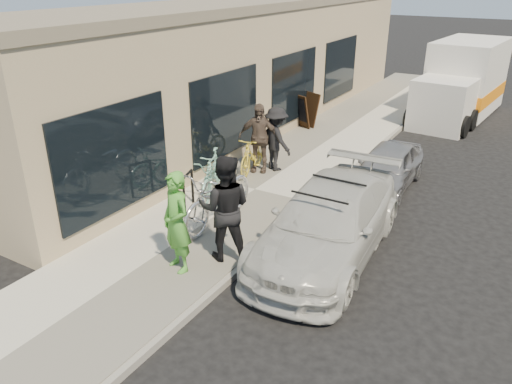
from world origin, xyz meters
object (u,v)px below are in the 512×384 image
at_px(sedan_white, 328,222).
at_px(cruiser_bike_c, 252,154).
at_px(man_standing, 225,208).
at_px(bystander_a, 276,139).
at_px(woman_rider, 177,222).
at_px(bystander_b, 259,138).
at_px(tandem_bike, 219,196).
at_px(bike_rack, 188,187).
at_px(moving_truck, 462,84).
at_px(cruiser_bike_b, 214,176).
at_px(sandwich_board, 305,110).
at_px(sedan_silver, 387,167).
at_px(cruiser_bike_a, 213,169).

relative_size(sedan_white, cruiser_bike_c, 2.87).
relative_size(man_standing, bystander_a, 1.18).
xyz_separation_m(woman_rider, bystander_b, (-1.21, 4.87, -0.01)).
bearing_deg(woman_rider, tandem_bike, 122.64).
bearing_deg(bystander_b, bike_rack, -113.50).
height_order(tandem_bike, bystander_a, bystander_a).
height_order(moving_truck, woman_rider, moving_truck).
height_order(tandem_bike, cruiser_bike_c, tandem_bike).
distance_m(man_standing, cruiser_bike_b, 2.92).
height_order(man_standing, cruiser_bike_b, man_standing).
height_order(bike_rack, man_standing, man_standing).
height_order(woman_rider, man_standing, man_standing).
height_order(sandwich_board, woman_rider, woman_rider).
xyz_separation_m(tandem_bike, woman_rider, (0.38, -1.84, 0.30)).
distance_m(sedan_silver, bystander_b, 3.36).
height_order(man_standing, cruiser_bike_c, man_standing).
height_order(woman_rider, bystander_a, woman_rider).
xyz_separation_m(tandem_bike, bystander_a, (-0.49, 3.36, 0.23)).
distance_m(sedan_silver, moving_truck, 8.19).
bearing_deg(sedan_white, man_standing, -142.49).
distance_m(woman_rider, cruiser_bike_c, 4.93).
bearing_deg(woman_rider, man_standing, 77.82).
distance_m(sedan_white, moving_truck, 11.97).
xyz_separation_m(sedan_white, man_standing, (-1.49, -1.29, 0.46)).
relative_size(sedan_white, sedan_silver, 1.51).
relative_size(bike_rack, sandwich_board, 0.74).
bearing_deg(bystander_a, woman_rider, 125.03).
height_order(sandwich_board, sedan_silver, sandwich_board).
height_order(tandem_bike, cruiser_bike_a, tandem_bike).
height_order(sandwich_board, tandem_bike, tandem_bike).
bearing_deg(bystander_a, cruiser_bike_c, 72.14).
distance_m(bike_rack, bystander_b, 2.80).
xyz_separation_m(sandwich_board, bystander_a, (1.07, -4.05, 0.27)).
xyz_separation_m(moving_truck, cruiser_bike_c, (-3.53, -9.29, -0.56)).
relative_size(moving_truck, man_standing, 2.87).
relative_size(cruiser_bike_b, bystander_b, 0.99).
xyz_separation_m(cruiser_bike_c, bystander_b, (0.11, 0.14, 0.41)).
xyz_separation_m(cruiser_bike_b, bystander_a, (0.46, 2.22, 0.37)).
distance_m(bike_rack, sandwich_board, 7.17).
bearing_deg(man_standing, sandwich_board, -100.16).
bearing_deg(cruiser_bike_a, tandem_bike, -71.96).
xyz_separation_m(tandem_bike, bystander_b, (-0.83, 3.03, 0.30)).
height_order(sedan_white, cruiser_bike_b, sedan_white).
bearing_deg(woman_rider, sandwich_board, 122.72).
height_order(moving_truck, man_standing, moving_truck).
height_order(sedan_white, moving_truck, moving_truck).
bearing_deg(sedan_white, cruiser_bike_c, 137.60).
bearing_deg(cruiser_bike_c, sedan_white, -50.19).
bearing_deg(tandem_bike, sedan_white, 4.35).
xyz_separation_m(cruiser_bike_a, bystander_a, (0.72, 1.87, 0.38)).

